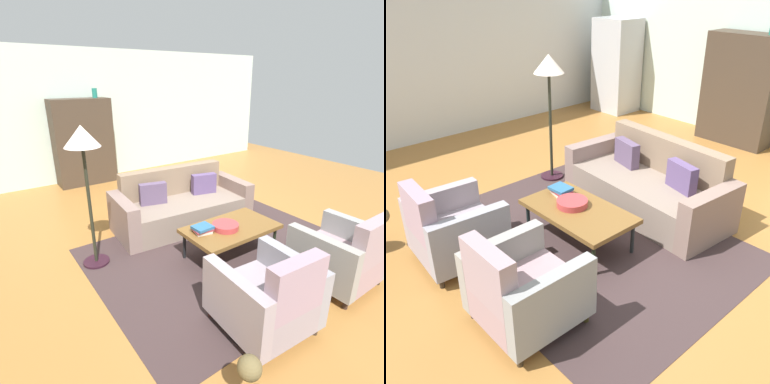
# 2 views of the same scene
# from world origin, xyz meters

# --- Properties ---
(ground_plane) EXTENTS (10.68, 10.68, 0.00)m
(ground_plane) POSITION_xyz_m (0.00, 0.00, 0.00)
(ground_plane) COLOR #A16B32
(wall_left) EXTENTS (0.12, 7.37, 2.80)m
(wall_left) POSITION_xyz_m (-4.45, 0.00, 1.40)
(wall_left) COLOR silver
(wall_left) RESTS_ON ground
(area_rug) EXTENTS (3.40, 2.60, 0.01)m
(area_rug) POSITION_xyz_m (-0.28, -0.72, 0.00)
(area_rug) COLOR #3C2D2D
(area_rug) RESTS_ON ground
(couch) EXTENTS (2.16, 1.06, 0.86)m
(couch) POSITION_xyz_m (-0.27, 0.42, 0.29)
(couch) COLOR gray
(couch) RESTS_ON ground
(coffee_table) EXTENTS (1.20, 0.70, 0.41)m
(coffee_table) POSITION_xyz_m (-0.28, -0.77, 0.37)
(coffee_table) COLOR black
(coffee_table) RESTS_ON ground
(armchair_left) EXTENTS (0.85, 0.85, 0.88)m
(armchair_left) POSITION_xyz_m (-0.88, -1.93, 0.34)
(armchair_left) COLOR #381C19
(armchair_left) RESTS_ON ground
(armchair_right) EXTENTS (0.80, 0.80, 0.88)m
(armchair_right) POSITION_xyz_m (0.32, -1.93, 0.34)
(armchair_right) COLOR #371F1A
(armchair_right) RESTS_ON ground
(fruit_bowl) EXTENTS (0.34, 0.34, 0.07)m
(fruit_bowl) POSITION_xyz_m (-0.37, -0.77, 0.44)
(fruit_bowl) COLOR #AD383A
(fruit_bowl) RESTS_ON coffee_table
(book_stack) EXTENTS (0.26, 0.22, 0.09)m
(book_stack) POSITION_xyz_m (-0.67, -0.68, 0.46)
(book_stack) COLOR beige
(book_stack) RESTS_ON coffee_table
(cabinet) EXTENTS (1.20, 0.51, 1.80)m
(cabinet) POSITION_xyz_m (-0.81, 3.34, 0.90)
(cabinet) COLOR #403327
(cabinet) RESTS_ON ground
(refrigerator) EXTENTS (0.80, 0.73, 1.85)m
(refrigerator) POSITION_xyz_m (-3.53, 3.24, 0.93)
(refrigerator) COLOR #B7BABF
(refrigerator) RESTS_ON ground
(floor_lamp) EXTENTS (0.40, 0.40, 1.72)m
(floor_lamp) POSITION_xyz_m (-1.77, 0.07, 1.44)
(floor_lamp) COLOR #2E1521
(floor_lamp) RESTS_ON ground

